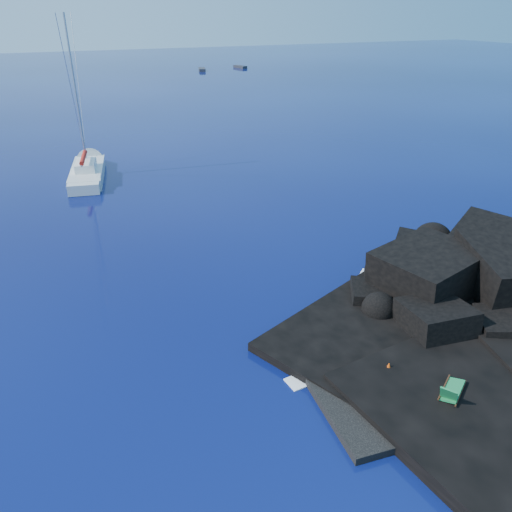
{
  "coord_description": "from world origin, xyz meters",
  "views": [
    {
      "loc": [
        -8.42,
        -12.04,
        14.68
      ],
      "look_at": [
        1.97,
        11.12,
        2.0
      ],
      "focal_mm": 35.0,
      "sensor_mm": 36.0,
      "label": 1
    }
  ],
  "objects": [
    {
      "name": "surf_foam",
      "position": [
        5.0,
        5.0,
        0.0
      ],
      "size": [
        10.0,
        8.0,
        0.06
      ],
      "primitive_type": null,
      "color": "white",
      "rests_on": "ground"
    },
    {
      "name": "marker_cone",
      "position": [
        3.94,
        1.36,
        0.61
      ],
      "size": [
        0.34,
        0.34,
        0.52
      ],
      "primitive_type": "cone",
      "rotation": [
        0.0,
        0.0,
        -0.02
      ],
      "color": "#DE490B",
      "rests_on": "beach"
    },
    {
      "name": "distant_boat_b",
      "position": [
        46.44,
        120.66,
        0.0
      ],
      "size": [
        2.37,
        4.86,
        0.62
      ],
      "primitive_type": "cube",
      "rotation": [
        0.0,
        0.0,
        0.21
      ],
      "color": "#25252A",
      "rests_on": "ground"
    },
    {
      "name": "distant_boat_a",
      "position": [
        34.81,
        118.35,
        0.0
      ],
      "size": [
        2.87,
        5.28,
        0.67
      ],
      "primitive_type": "cube",
      "rotation": [
        0.0,
        0.0,
        -0.27
      ],
      "color": "#2A2A2F",
      "rests_on": "ground"
    },
    {
      "name": "sunbather",
      "position": [
        4.23,
        1.3,
        0.51
      ],
      "size": [
        1.54,
        1.15,
        0.21
      ],
      "primitive_type": null,
      "rotation": [
        0.0,
        0.0,
        0.55
      ],
      "color": "#E4AB77",
      "rests_on": "towel"
    },
    {
      "name": "beach",
      "position": [
        4.5,
        0.5,
        0.0
      ],
      "size": [
        9.08,
        6.86,
        0.7
      ],
      "primitive_type": "cube",
      "rotation": [
        0.0,
        0.0,
        -0.1
      ],
      "color": "black",
      "rests_on": "ground"
    },
    {
      "name": "deck_chair",
      "position": [
        5.3,
        -0.99,
        0.98
      ],
      "size": [
        1.96,
        1.65,
        1.25
      ],
      "primitive_type": null,
      "rotation": [
        0.0,
        0.0,
        0.57
      ],
      "color": "#19723C",
      "rests_on": "beach"
    },
    {
      "name": "headland",
      "position": [
        13.0,
        3.0,
        0.0
      ],
      "size": [
        24.0,
        24.0,
        3.6
      ],
      "primitive_type": null,
      "color": "black",
      "rests_on": "ground"
    },
    {
      "name": "ground",
      "position": [
        0.0,
        0.0,
        0.0
      ],
      "size": [
        400.0,
        400.0,
        0.0
      ],
      "primitive_type": "plane",
      "color": "#03042F",
      "rests_on": "ground"
    },
    {
      "name": "towel",
      "position": [
        4.23,
        1.3,
        0.38
      ],
      "size": [
        2.17,
        1.83,
        0.05
      ],
      "primitive_type": "cube",
      "rotation": [
        0.0,
        0.0,
        0.55
      ],
      "color": "white",
      "rests_on": "beach"
    },
    {
      "name": "sailboat",
      "position": [
        -4.2,
        36.82,
        0.0
      ],
      "size": [
        5.49,
        14.08,
        14.45
      ],
      "primitive_type": null,
      "rotation": [
        0.0,
        0.0,
        -0.19
      ],
      "color": "silver",
      "rests_on": "ground"
    }
  ]
}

